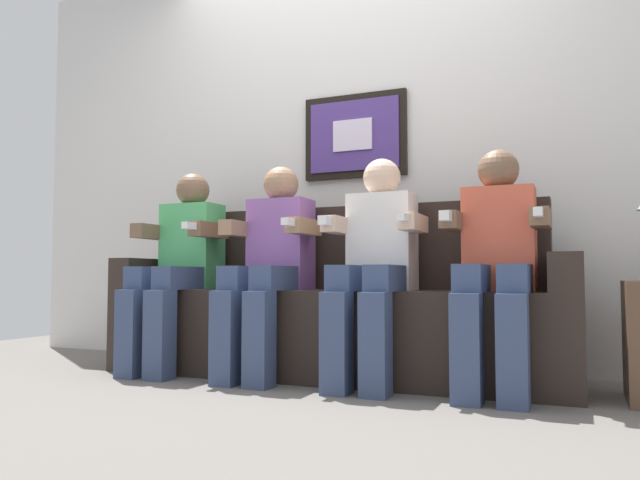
{
  "coord_description": "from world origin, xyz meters",
  "views": [
    {
      "loc": [
        1.19,
        -2.66,
        0.52
      ],
      "look_at": [
        0.0,
        0.15,
        0.7
      ],
      "focal_mm": 34.47,
      "sensor_mm": 36.0,
      "label": 1
    }
  ],
  "objects_px": {
    "person_leftmost": "(179,261)",
    "couch": "(333,316)",
    "person_right_center": "(375,258)",
    "person_rightmost": "(497,257)",
    "person_left_center": "(270,260)"
  },
  "relations": [
    {
      "from": "person_right_center",
      "to": "person_leftmost",
      "type": "bearing_deg",
      "value": 179.98
    },
    {
      "from": "person_left_center",
      "to": "person_right_center",
      "type": "distance_m",
      "value": 0.57
    },
    {
      "from": "couch",
      "to": "person_leftmost",
      "type": "bearing_deg",
      "value": -168.81
    },
    {
      "from": "couch",
      "to": "person_left_center",
      "type": "distance_m",
      "value": 0.44
    },
    {
      "from": "couch",
      "to": "person_rightmost",
      "type": "height_order",
      "value": "person_rightmost"
    },
    {
      "from": "person_leftmost",
      "to": "person_right_center",
      "type": "xyz_separation_m",
      "value": [
        1.14,
        -0.0,
        0.0
      ]
    },
    {
      "from": "person_right_center",
      "to": "person_rightmost",
      "type": "xyz_separation_m",
      "value": [
        0.57,
        0.0,
        0.0
      ]
    },
    {
      "from": "person_right_center",
      "to": "person_left_center",
      "type": "bearing_deg",
      "value": 179.95
    },
    {
      "from": "couch",
      "to": "person_rightmost",
      "type": "xyz_separation_m",
      "value": [
        0.85,
        -0.17,
        0.29
      ]
    },
    {
      "from": "person_leftmost",
      "to": "person_rightmost",
      "type": "distance_m",
      "value": 1.7
    },
    {
      "from": "couch",
      "to": "person_leftmost",
      "type": "relative_size",
      "value": 2.18
    },
    {
      "from": "person_left_center",
      "to": "person_rightmost",
      "type": "relative_size",
      "value": 1.0
    },
    {
      "from": "person_leftmost",
      "to": "couch",
      "type": "bearing_deg",
      "value": 11.19
    },
    {
      "from": "couch",
      "to": "person_leftmost",
      "type": "xyz_separation_m",
      "value": [
        -0.85,
        -0.17,
        0.29
      ]
    },
    {
      "from": "couch",
      "to": "person_leftmost",
      "type": "distance_m",
      "value": 0.92
    }
  ]
}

